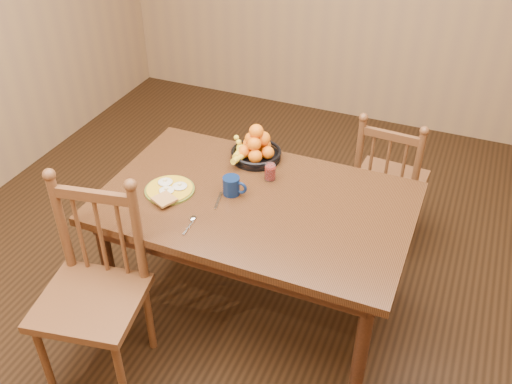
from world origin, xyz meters
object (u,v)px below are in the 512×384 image
at_px(dining_table, 256,213).
at_px(coffee_mug, 232,186).
at_px(chair_near, 94,292).
at_px(breakfast_plate, 169,190).
at_px(fruit_bowl, 255,149).
at_px(chair_far, 389,181).

bearing_deg(dining_table, coffee_mug, 178.86).
xyz_separation_m(chair_near, breakfast_plate, (0.11, 0.59, 0.25)).
bearing_deg(fruit_bowl, breakfast_plate, -121.58).
bearing_deg(coffee_mug, dining_table, -1.14).
height_order(dining_table, breakfast_plate, breakfast_plate).
distance_m(chair_near, coffee_mug, 0.86).
distance_m(dining_table, coffee_mug, 0.19).
bearing_deg(chair_far, chair_near, 58.16).
bearing_deg(chair_far, dining_table, 61.21).
xyz_separation_m(chair_far, fruit_bowl, (-0.71, -0.50, 0.36)).
height_order(breakfast_plate, fruit_bowl, fruit_bowl).
xyz_separation_m(chair_far, chair_near, (-1.11, -1.56, 0.06)).
xyz_separation_m(breakfast_plate, coffee_mug, (0.31, 0.11, 0.04)).
bearing_deg(chair_near, chair_far, 44.25).
xyz_separation_m(breakfast_plate, fruit_bowl, (0.29, 0.47, 0.05)).
distance_m(chair_near, fruit_bowl, 1.17).
bearing_deg(coffee_mug, chair_near, -121.23).
relative_size(dining_table, coffee_mug, 11.99).
relative_size(chair_near, breakfast_plate, 3.48).
bearing_deg(chair_far, breakfast_plate, 47.80).
relative_size(breakfast_plate, fruit_bowl, 0.94).
relative_size(dining_table, chair_far, 1.70).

